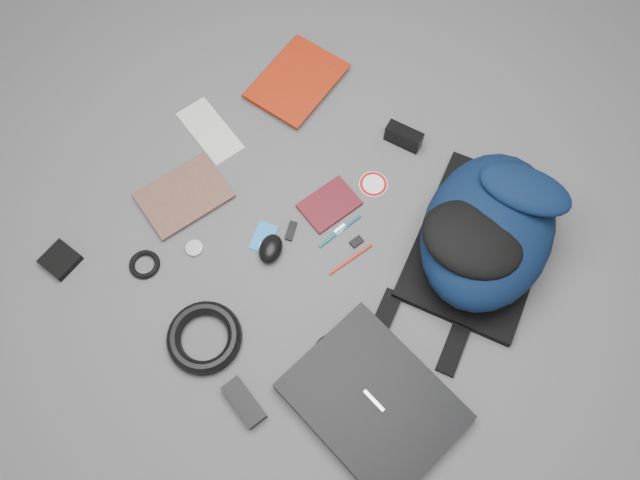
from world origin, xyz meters
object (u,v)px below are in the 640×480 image
Objects in this scene: comic_book at (169,174)px; dvd_case at (329,205)px; laptop at (373,402)px; mouse at (271,249)px; textbook_red at (269,65)px; compact_camera at (404,137)px; power_brick at (244,402)px; backpack at (488,230)px; pouch at (60,260)px.

comic_book is 1.53× the size of dvd_case.
laptop is 0.50m from mouse.
textbook_red is at bearing 163.41° from dvd_case.
compact_camera reaches higher than power_brick.
comic_book is at bearing 178.03° from laptop.
compact_camera is (-0.36, 0.16, -0.08)m from backpack.
textbook_red is at bearing 152.37° from laptop.
laptop is 0.95m from pouch.
textbook_red reaches higher than dvd_case.
textbook_red is 0.50m from compact_camera.
comic_book is (0.00, -0.49, -0.01)m from textbook_red.
power_brick is 1.44× the size of pouch.
mouse reaches higher than laptop.
compact_camera is 0.90m from power_brick.
compact_camera reaches higher than comic_book.
pouch is (-0.46, -0.37, -0.01)m from mouse.
backpack is 0.88m from textbook_red.
compact_camera is at bearing 59.01° from mouse.
compact_camera reaches higher than dvd_case.
laptop reaches higher than power_brick.
laptop is 3.66× the size of compact_camera.
comic_book is 2.73× the size of mouse.
comic_book is 0.72m from compact_camera.
textbook_red is (-0.87, 0.68, -0.00)m from laptop.
pouch is at bearing -160.94° from mouse.
comic_book is at bearing -139.45° from dvd_case.
power_brick is (0.10, -0.90, -0.02)m from compact_camera.
textbook_red is 0.64m from mouse.
backpack reaches higher than pouch.
compact_camera is 0.88× the size of power_brick.
textbook_red is at bearing 175.42° from compact_camera.
textbook_red reaches higher than pouch.
mouse is at bearing -153.51° from backpack.
mouse is 0.59m from pouch.
laptop is 4.56× the size of mouse.
mouse is at bearing -86.26° from dvd_case.
backpack is 5.93× the size of mouse.
textbook_red is at bearing 140.09° from power_brick.
textbook_red and power_brick have the same top height.
mouse reaches higher than textbook_red.
power_brick is 0.67m from pouch.
backpack reaches higher than dvd_case.
pouch is (-0.93, -0.74, -0.10)m from backpack.
mouse is at bearing 134.24° from power_brick.
dvd_case is (0.45, -0.29, -0.01)m from textbook_red.
dvd_case is 1.81× the size of pouch.
pouch is (-0.06, -0.88, -0.00)m from textbook_red.
textbook_red is 2.60× the size of compact_camera.
power_brick is at bearing -121.14° from backpack.
mouse is at bearing -108.10° from compact_camera.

